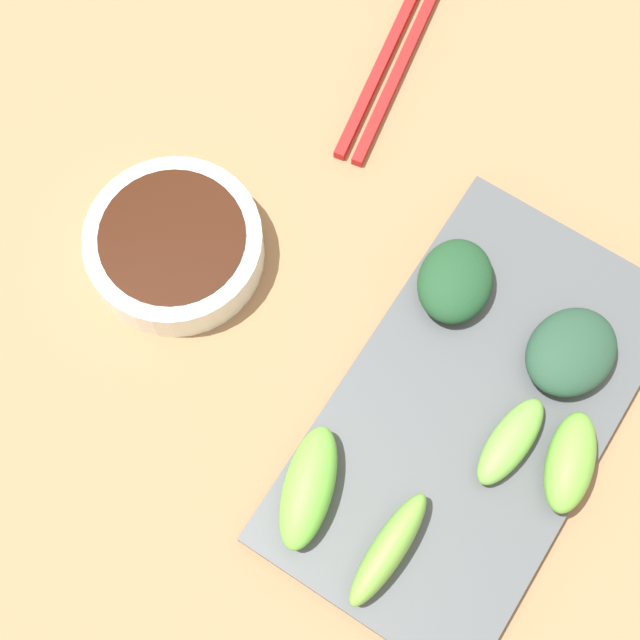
{
  "coord_description": "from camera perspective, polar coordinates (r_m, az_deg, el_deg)",
  "views": [
    {
      "loc": [
        0.09,
        -0.16,
        0.65
      ],
      "look_at": [
        -0.02,
        0.01,
        0.05
      ],
      "focal_mm": 53.78,
      "sensor_mm": 36.0,
      "label": 1
    }
  ],
  "objects": [
    {
      "name": "broccoli_stalk_4",
      "position": [
        0.63,
        14.66,
        -8.18
      ],
      "size": [
        0.05,
        0.07,
        0.03
      ],
      "primitive_type": "ellipsoid",
      "rotation": [
        0.0,
        0.0,
        0.27
      ],
      "color": "#6CAC3D",
      "rests_on": "serving_plate"
    },
    {
      "name": "broccoli_leafy_2",
      "position": [
        0.65,
        14.72,
        -1.86
      ],
      "size": [
        0.07,
        0.08,
        0.03
      ],
      "primitive_type": "ellipsoid",
      "rotation": [
        0.0,
        0.0,
        -0.21
      ],
      "color": "#244633",
      "rests_on": "serving_plate"
    },
    {
      "name": "broccoli_leafy_1",
      "position": [
        0.65,
        8.05,
        2.31
      ],
      "size": [
        0.06,
        0.07,
        0.03
      ],
      "primitive_type": "ellipsoid",
      "rotation": [
        0.0,
        0.0,
        0.24
      ],
      "color": "#1D4527",
      "rests_on": "serving_plate"
    },
    {
      "name": "chopsticks",
      "position": [
        0.77,
        5.04,
        16.48
      ],
      "size": [
        0.06,
        0.23,
        0.01
      ],
      "rotation": [
        0.0,
        0.0,
        0.18
      ],
      "color": "red",
      "rests_on": "tabletop"
    },
    {
      "name": "serving_plate",
      "position": [
        0.65,
        8.99,
        -5.57
      ],
      "size": [
        0.17,
        0.3,
        0.01
      ],
      "primitive_type": "cube",
      "color": "#4B4F53",
      "rests_on": "tabletop"
    },
    {
      "name": "broccoli_stalk_0",
      "position": [
        0.61,
        -0.68,
        -9.93
      ],
      "size": [
        0.05,
        0.09,
        0.03
      ],
      "primitive_type": "ellipsoid",
      "rotation": [
        0.0,
        0.0,
        0.32
      ],
      "color": "#6BBC3F",
      "rests_on": "serving_plate"
    },
    {
      "name": "tabletop",
      "position": [
        0.67,
        1.19,
        -2.35
      ],
      "size": [
        2.1,
        2.1,
        0.02
      ],
      "primitive_type": "cube",
      "color": "#9A6F4B",
      "rests_on": "ground"
    },
    {
      "name": "broccoli_stalk_5",
      "position": [
        0.61,
        4.1,
        -13.45
      ],
      "size": [
        0.02,
        0.08,
        0.03
      ],
      "primitive_type": "ellipsoid",
      "rotation": [
        0.0,
        0.0,
        -0.03
      ],
      "color": "#75B343",
      "rests_on": "serving_plate"
    },
    {
      "name": "sauce_bowl",
      "position": [
        0.67,
        -8.65,
        4.4
      ],
      "size": [
        0.12,
        0.12,
        0.03
      ],
      "color": "white",
      "rests_on": "tabletop"
    },
    {
      "name": "broccoli_stalk_3",
      "position": [
        0.63,
        11.27,
        -7.09
      ],
      "size": [
        0.03,
        0.07,
        0.02
      ],
      "primitive_type": "ellipsoid",
      "rotation": [
        0.0,
        0.0,
        -0.07
      ],
      "color": "#6EAA44",
      "rests_on": "serving_plate"
    }
  ]
}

